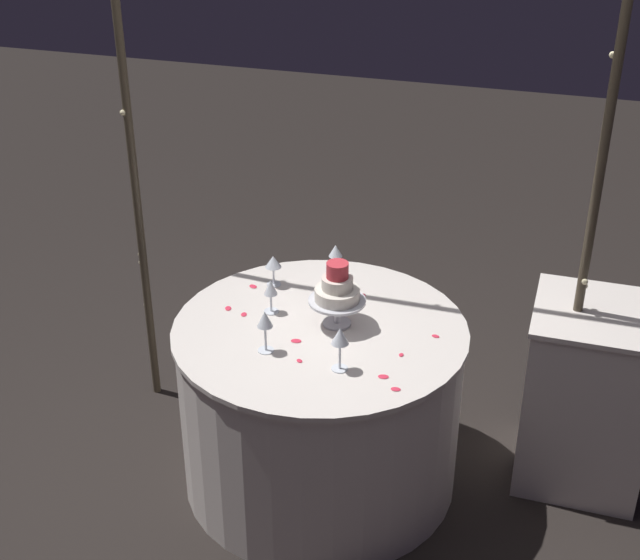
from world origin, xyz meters
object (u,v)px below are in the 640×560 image
wine_glass_3 (265,322)px  side_table (587,395)px  wine_glass_0 (336,253)px  wine_glass_4 (273,263)px  wine_glass_1 (271,289)px  wine_glass_2 (340,338)px  decorative_arch (347,130)px  tiered_cake (337,291)px  main_table (320,404)px

wine_glass_3 → side_table: bearing=26.0°
side_table → wine_glass_0: 1.18m
wine_glass_0 → wine_glass_4: 0.28m
wine_glass_1 → wine_glass_3: size_ratio=0.85×
wine_glass_3 → wine_glass_2: bearing=-6.3°
side_table → wine_glass_0: size_ratio=5.80×
wine_glass_0 → wine_glass_2: bearing=-72.0°
wine_glass_0 → wine_glass_2: (0.22, -0.69, 0.03)m
decorative_arch → tiered_cake: 0.61m
main_table → wine_glass_2: wine_glass_2 is taller
side_table → wine_glass_1: wine_glass_1 is taller
side_table → tiered_cake: 1.12m
side_table → wine_glass_2: bearing=-145.4°
side_table → wine_glass_1: 1.34m
decorative_arch → wine_glass_0: decorative_arch is taller
wine_glass_0 → decorative_arch: bearing=-56.0°
wine_glass_3 → decorative_arch: bearing=75.8°
wine_glass_0 → wine_glass_1: 0.41m
tiered_cake → main_table: bearing=-140.5°
decorative_arch → main_table: 1.09m
main_table → wine_glass_0: bearing=99.2°
decorative_arch → wine_glass_4: size_ratio=16.29×
wine_glass_1 → side_table: bearing=13.4°
side_table → wine_glass_3: size_ratio=4.68×
tiered_cake → wine_glass_1: size_ratio=1.86×
main_table → tiered_cake: tiered_cake is taller
side_table → tiered_cake: tiered_cake is taller
wine_glass_4 → wine_glass_1: bearing=-72.2°
main_table → wine_glass_0: (-0.07, 0.44, 0.46)m
tiered_cake → wine_glass_1: tiered_cake is taller
side_table → main_table: bearing=-161.1°
decorative_arch → tiered_cake: bearing=-79.5°
wine_glass_4 → tiered_cake: bearing=-33.2°
wine_glass_2 → wine_glass_4: bearing=130.4°
wine_glass_4 → side_table: bearing=3.6°
main_table → wine_glass_4: size_ratio=8.52×
side_table → decorative_arch: bearing=-179.2°
main_table → wine_glass_1: 0.51m
main_table → side_table: side_table is taller
wine_glass_3 → tiered_cake: bearing=53.4°
wine_glass_4 → main_table: bearing=-43.0°
tiered_cake → wine_glass_4: tiered_cake is taller
main_table → wine_glass_1: size_ratio=8.02×
wine_glass_0 → wine_glass_3: size_ratio=0.81×
wine_glass_2 → wine_glass_3: 0.29m
wine_glass_1 → wine_glass_3: 0.28m
main_table → wine_glass_1: wine_glass_1 is taller
tiered_cake → wine_glass_3: tiered_cake is taller
side_table → wine_glass_1: bearing=-166.6°
main_table → wine_glass_3: wine_glass_3 is taller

